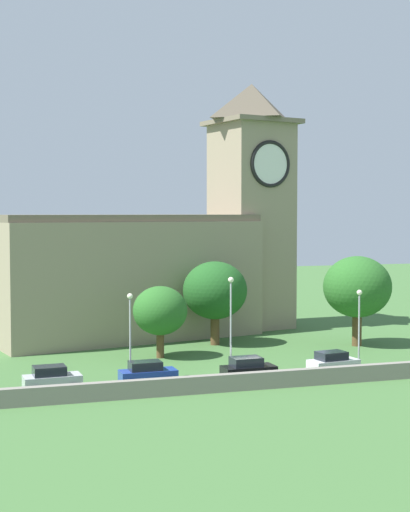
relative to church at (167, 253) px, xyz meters
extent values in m
plane|color=#3D6633|center=(0.41, -7.90, -8.59)|extent=(200.00, 200.00, 0.00)
cube|color=gray|center=(-4.58, -0.97, -2.64)|extent=(28.32, 15.39, 11.92)
cube|color=#675C4A|center=(-4.58, -0.97, 3.67)|extent=(28.15, 14.61, 0.70)
cube|color=gray|center=(10.31, 2.22, 2.67)|extent=(8.64, 8.64, 22.54)
cube|color=#736753|center=(10.31, 2.22, 14.19)|extent=(10.02, 10.02, 0.50)
pyramid|color=brown|center=(10.31, 2.22, 16.44)|extent=(9.07, 9.07, 4.00)
cylinder|color=white|center=(11.09, -1.39, 9.44)|extent=(4.58, 1.09, 4.65)
torus|color=black|center=(11.09, -1.39, 9.44)|extent=(5.05, 1.47, 5.07)
cylinder|color=white|center=(13.92, 3.00, 9.44)|extent=(1.09, 4.58, 4.65)
torus|color=black|center=(13.92, 3.00, 9.44)|extent=(1.47, 5.05, 5.07)
cube|color=gray|center=(0.41, -26.94, -7.97)|extent=(42.77, 0.70, 1.26)
cube|color=silver|center=(-14.74, -23.25, -7.83)|extent=(4.15, 2.01, 0.85)
cube|color=#1E232B|center=(-14.95, -23.26, -7.06)|extent=(2.35, 1.71, 0.68)
cylinder|color=black|center=(-13.40, -22.28, -8.25)|extent=(0.70, 0.36, 0.68)
cylinder|color=black|center=(-13.32, -24.10, -8.25)|extent=(0.70, 0.36, 0.68)
cylinder|color=black|center=(-16.17, -22.41, -8.25)|extent=(0.70, 0.36, 0.68)
cylinder|color=black|center=(-16.08, -24.22, -8.25)|extent=(0.70, 0.36, 0.68)
cube|color=#233D9E|center=(-7.74, -23.40, -7.84)|extent=(4.23, 1.78, 0.84)
cube|color=#1E232B|center=(-7.95, -23.40, -7.09)|extent=(2.37, 1.55, 0.66)
cylinder|color=black|center=(-6.32, -22.52, -8.26)|extent=(0.67, 0.32, 0.67)
cylinder|color=black|center=(-6.30, -24.25, -8.26)|extent=(0.67, 0.32, 0.67)
cylinder|color=black|center=(-9.18, -22.55, -8.26)|extent=(0.67, 0.32, 0.67)
cylinder|color=black|center=(-9.16, -24.28, -8.26)|extent=(0.67, 0.32, 0.67)
cube|color=black|center=(-0.15, -24.43, -7.82)|extent=(4.08, 1.94, 0.86)
cube|color=#1E232B|center=(-0.35, -24.43, -7.04)|extent=(2.30, 1.69, 0.69)
cylinder|color=black|center=(1.21, -23.47, -8.25)|extent=(0.70, 0.35, 0.69)
cylinder|color=black|center=(1.24, -25.33, -8.25)|extent=(0.70, 0.35, 0.69)
cylinder|color=black|center=(-1.54, -23.52, -8.25)|extent=(0.70, 0.35, 0.69)
cylinder|color=black|center=(-1.51, -25.39, -8.25)|extent=(0.70, 0.35, 0.69)
cube|color=silver|center=(7.27, -23.86, -7.85)|extent=(4.21, 2.32, 0.83)
cube|color=#1E232B|center=(7.07, -23.89, -7.10)|extent=(2.44, 1.87, 0.66)
cylinder|color=black|center=(8.50, -22.78, -8.26)|extent=(0.70, 0.41, 0.67)
cylinder|color=black|center=(8.74, -24.57, -8.26)|extent=(0.70, 0.41, 0.67)
cylinder|color=black|center=(5.80, -23.15, -8.26)|extent=(0.70, 0.41, 0.67)
cylinder|color=black|center=(6.04, -24.93, -8.26)|extent=(0.70, 0.41, 0.67)
cylinder|color=#9EA0A5|center=(-8.60, -21.23, -5.47)|extent=(0.14, 0.14, 6.25)
sphere|color=#F4EFCC|center=(-8.60, -21.23, -2.12)|extent=(0.44, 0.44, 0.44)
cylinder|color=#9EA0A5|center=(-0.83, -22.29, -4.90)|extent=(0.14, 0.14, 7.39)
sphere|color=#F4EFCC|center=(-0.83, -22.29, -0.99)|extent=(0.44, 0.44, 0.44)
cylinder|color=#9EA0A5|center=(10.17, -22.67, -5.55)|extent=(0.14, 0.14, 6.09)
sphere|color=#F4EFCC|center=(10.17, -22.67, -2.28)|extent=(0.44, 0.44, 0.44)
cylinder|color=brown|center=(15.52, -12.58, -6.96)|extent=(0.92, 0.92, 3.26)
ellipsoid|color=#286023|center=(15.52, -12.58, -2.88)|extent=(6.55, 6.55, 5.89)
cylinder|color=brown|center=(2.67, -7.89, -7.10)|extent=(0.87, 0.87, 2.98)
ellipsoid|color=#1E511E|center=(2.67, -7.89, -3.27)|extent=(6.24, 6.24, 5.61)
cylinder|color=brown|center=(-4.09, -12.88, -7.40)|extent=(0.67, 0.67, 2.39)
ellipsoid|color=#286023|center=(-4.09, -12.88, -4.40)|extent=(4.82, 4.82, 4.34)
camera|label=1|loc=(-21.20, -79.38, 4.23)|focal=54.95mm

